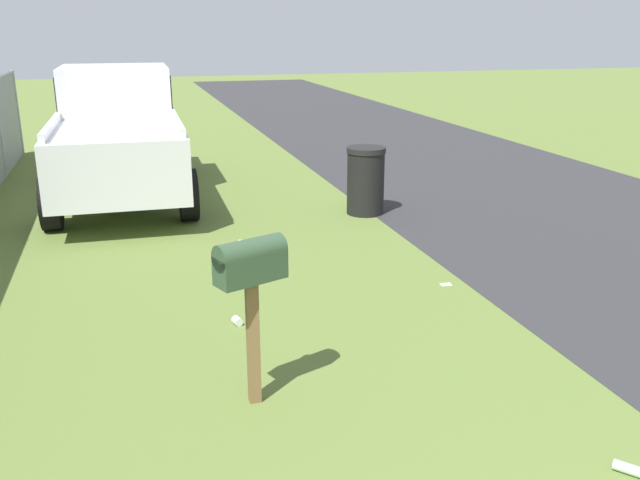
# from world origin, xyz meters

# --- Properties ---
(mailbox) EXTENTS (0.38, 0.56, 1.30)m
(mailbox) POSITION_xyz_m (4.85, 1.30, 1.04)
(mailbox) COLOR brown
(mailbox) RESTS_ON ground
(pickup_truck) EXTENTS (5.48, 2.21, 2.09)m
(pickup_truck) POSITION_xyz_m (12.14, 2.20, 1.11)
(pickup_truck) COLOR silver
(pickup_truck) RESTS_ON ground
(trash_bin) EXTENTS (0.59, 0.59, 1.02)m
(trash_bin) POSITION_xyz_m (9.77, -1.34, 0.51)
(trash_bin) COLOR black
(trash_bin) RESTS_ON ground
(litter_wrapper_far_scatter) EXTENTS (0.14, 0.11, 0.01)m
(litter_wrapper_far_scatter) POSITION_xyz_m (8.88, 0.72, 0.00)
(litter_wrapper_far_scatter) COLOR silver
(litter_wrapper_far_scatter) RESTS_ON ground
(litter_wrapper_by_mailbox) EXTENTS (0.09, 0.13, 0.01)m
(litter_wrapper_by_mailbox) POSITION_xyz_m (6.68, -1.19, 0.00)
(litter_wrapper_by_mailbox) COLOR silver
(litter_wrapper_by_mailbox) RESTS_ON ground
(litter_bottle_near_hydrant) EXTENTS (0.21, 0.19, 0.07)m
(litter_bottle_near_hydrant) POSITION_xyz_m (3.29, -0.84, 0.04)
(litter_bottle_near_hydrant) COLOR #B2D8BF
(litter_bottle_near_hydrant) RESTS_ON ground
(litter_cup_midfield_a) EXTENTS (0.12, 0.10, 0.08)m
(litter_cup_midfield_a) POSITION_xyz_m (6.26, 1.21, 0.04)
(litter_cup_midfield_a) COLOR white
(litter_cup_midfield_a) RESTS_ON ground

